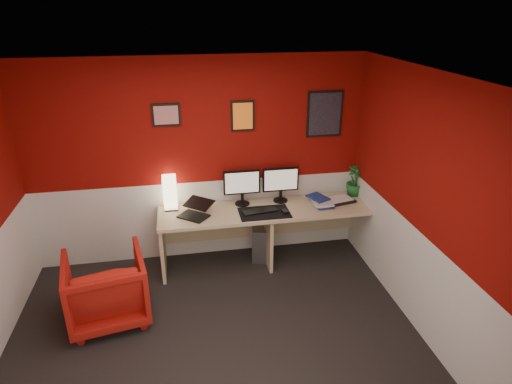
% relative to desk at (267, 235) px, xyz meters
% --- Properties ---
extents(ground, '(4.00, 3.50, 0.01)m').
position_rel_desk_xyz_m(ground, '(-0.77, -1.41, -0.36)').
color(ground, black).
rests_on(ground, ground).
extents(ceiling, '(4.00, 3.50, 0.01)m').
position_rel_desk_xyz_m(ceiling, '(-0.77, -1.41, 2.13)').
color(ceiling, white).
rests_on(ceiling, ground).
extents(wall_back, '(4.00, 0.01, 2.50)m').
position_rel_desk_xyz_m(wall_back, '(-0.77, 0.34, 0.89)').
color(wall_back, maroon).
rests_on(wall_back, ground).
extents(wall_right, '(0.01, 3.50, 2.50)m').
position_rel_desk_xyz_m(wall_right, '(1.23, -1.41, 0.89)').
color(wall_right, maroon).
rests_on(wall_right, ground).
extents(wainscot_back, '(4.00, 0.01, 1.00)m').
position_rel_desk_xyz_m(wainscot_back, '(-0.77, 0.34, 0.14)').
color(wainscot_back, silver).
rests_on(wainscot_back, ground).
extents(wainscot_right, '(0.01, 3.50, 1.00)m').
position_rel_desk_xyz_m(wainscot_right, '(1.22, -1.41, 0.14)').
color(wainscot_right, silver).
rests_on(wainscot_right, ground).
extents(desk, '(2.60, 0.65, 0.73)m').
position_rel_desk_xyz_m(desk, '(0.00, 0.00, 0.00)').
color(desk, tan).
rests_on(desk, ground).
extents(shoji_lamp, '(0.16, 0.16, 0.40)m').
position_rel_desk_xyz_m(shoji_lamp, '(-1.14, 0.21, 0.56)').
color(shoji_lamp, '#FFE5B2').
rests_on(shoji_lamp, desk).
extents(laptop, '(0.40, 0.39, 0.22)m').
position_rel_desk_xyz_m(laptop, '(-0.88, -0.06, 0.47)').
color(laptop, black).
rests_on(laptop, desk).
extents(monitor_left, '(0.45, 0.06, 0.58)m').
position_rel_desk_xyz_m(monitor_left, '(-0.27, 0.19, 0.66)').
color(monitor_left, black).
rests_on(monitor_left, desk).
extents(monitor_right, '(0.45, 0.06, 0.58)m').
position_rel_desk_xyz_m(monitor_right, '(0.21, 0.19, 0.66)').
color(monitor_right, black).
rests_on(monitor_right, desk).
extents(desk_mat, '(0.60, 0.38, 0.01)m').
position_rel_desk_xyz_m(desk_mat, '(-0.05, -0.11, 0.37)').
color(desk_mat, black).
rests_on(desk_mat, desk).
extents(keyboard, '(0.44, 0.21, 0.02)m').
position_rel_desk_xyz_m(keyboard, '(-0.10, -0.07, 0.38)').
color(keyboard, black).
rests_on(keyboard, desk_mat).
extents(mouse, '(0.07, 0.11, 0.03)m').
position_rel_desk_xyz_m(mouse, '(0.18, -0.15, 0.39)').
color(mouse, black).
rests_on(mouse, desk_mat).
extents(book_bottom, '(0.21, 0.29, 0.03)m').
position_rel_desk_xyz_m(book_bottom, '(0.59, -0.03, 0.38)').
color(book_bottom, navy).
rests_on(book_bottom, desk).
extents(book_middle, '(0.24, 0.32, 0.02)m').
position_rel_desk_xyz_m(book_middle, '(0.57, -0.00, 0.41)').
color(book_middle, silver).
rests_on(book_middle, book_bottom).
extents(book_top, '(0.29, 0.32, 0.02)m').
position_rel_desk_xyz_m(book_top, '(0.57, 0.03, 0.43)').
color(book_top, navy).
rests_on(book_top, book_middle).
extents(zen_tray, '(0.40, 0.32, 0.03)m').
position_rel_desk_xyz_m(zen_tray, '(0.93, 0.05, 0.38)').
color(zen_tray, black).
rests_on(zen_tray, desk).
extents(potted_plant, '(0.22, 0.22, 0.39)m').
position_rel_desk_xyz_m(potted_plant, '(1.19, 0.20, 0.56)').
color(potted_plant, '#19591E').
rests_on(potted_plant, desk).
extents(pc_tower, '(0.30, 0.48, 0.45)m').
position_rel_desk_xyz_m(pc_tower, '(-0.05, 0.14, -0.14)').
color(pc_tower, '#99999E').
rests_on(pc_tower, ground).
extents(armchair, '(0.90, 0.92, 0.72)m').
position_rel_desk_xyz_m(armchair, '(-1.82, -0.77, -0.01)').
color(armchair, '#AF1B13').
rests_on(armchair, ground).
extents(art_left, '(0.32, 0.02, 0.26)m').
position_rel_desk_xyz_m(art_left, '(-1.11, 0.33, 1.49)').
color(art_left, red).
rests_on(art_left, wall_back).
extents(art_center, '(0.28, 0.02, 0.36)m').
position_rel_desk_xyz_m(art_center, '(-0.23, 0.33, 1.44)').
color(art_center, orange).
rests_on(art_center, wall_back).
extents(art_right, '(0.44, 0.02, 0.56)m').
position_rel_desk_xyz_m(art_right, '(0.77, 0.33, 1.42)').
color(art_right, black).
rests_on(art_right, wall_back).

